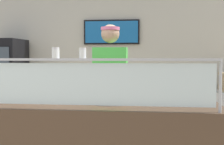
# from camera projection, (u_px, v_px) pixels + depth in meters

# --- Properties ---
(shop_rear_unit) EXTENTS (6.63, 0.13, 2.70)m
(shop_rear_unit) POSITION_uv_depth(u_px,v_px,m) (123.00, 59.00, 5.31)
(shop_rear_unit) COLOR beige
(shop_rear_unit) RESTS_ON ground
(sneeze_guard) EXTENTS (2.05, 0.06, 0.43)m
(sneeze_guard) POSITION_uv_depth(u_px,v_px,m) (94.00, 77.00, 2.61)
(sneeze_guard) COLOR #B2B5BC
(sneeze_guard) RESTS_ON serving_counter
(pizza_tray) EXTENTS (0.44, 0.44, 0.04)m
(pizza_tray) POSITION_uv_depth(u_px,v_px,m) (112.00, 101.00, 3.04)
(pizza_tray) COLOR #9EA0A8
(pizza_tray) RESTS_ON serving_counter
(pizza_server) EXTENTS (0.15, 0.29, 0.01)m
(pizza_server) POSITION_uv_depth(u_px,v_px,m) (112.00, 99.00, 3.02)
(pizza_server) COLOR #ADAFB7
(pizza_server) RESTS_ON pizza_tray
(parmesan_shaker) EXTENTS (0.06, 0.06, 0.09)m
(parmesan_shaker) POSITION_uv_depth(u_px,v_px,m) (56.00, 54.00, 2.64)
(parmesan_shaker) COLOR white
(parmesan_shaker) RESTS_ON sneeze_guard
(pepper_flake_shaker) EXTENTS (0.06, 0.06, 0.09)m
(pepper_flake_shaker) POSITION_uv_depth(u_px,v_px,m) (83.00, 54.00, 2.61)
(pepper_flake_shaker) COLOR white
(pepper_flake_shaker) RESTS_ON sneeze_guard
(worker_figure) EXTENTS (0.41, 0.50, 1.76)m
(worker_figure) POSITION_uv_depth(u_px,v_px,m) (111.00, 91.00, 3.60)
(worker_figure) COLOR #23232D
(worker_figure) RESTS_ON ground
(drink_fridge) EXTENTS (0.60, 0.67, 1.68)m
(drink_fridge) POSITION_uv_depth(u_px,v_px,m) (4.00, 91.00, 5.12)
(drink_fridge) COLOR black
(drink_fridge) RESTS_ON ground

